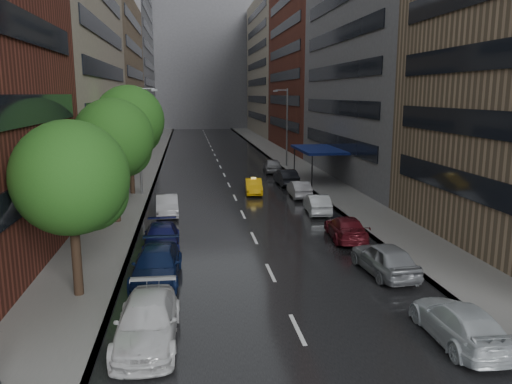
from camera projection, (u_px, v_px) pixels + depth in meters
road at (218, 162)px, 63.12m from camera, size 14.00×140.00×0.01m
sidewalk_left at (146, 163)px, 61.89m from camera, size 4.00×140.00×0.15m
sidewalk_right at (288, 161)px, 64.32m from camera, size 4.00×140.00×0.15m
buildings_left at (100, 37)px, 66.54m from camera, size 8.00×108.00×38.00m
buildings_right at (322, 46)px, 68.74m from camera, size 8.05×109.10×36.00m
building_far at (200, 64)px, 126.10m from camera, size 40.00×14.00×32.00m
tree_near at (71, 178)px, 20.32m from camera, size 4.75×4.75×7.57m
tree_mid at (113, 139)px, 32.39m from camera, size 5.22×5.22×8.32m
tree_far at (129, 120)px, 41.66m from camera, size 5.83×5.83×9.29m
taxi at (254, 186)px, 43.32m from camera, size 1.65×4.03×1.30m
parked_cars_left at (159, 255)px, 24.56m from camera, size 2.38×23.70×1.53m
parked_cars_right at (321, 206)px, 35.28m from camera, size 2.35×43.40×1.58m
street_lamp_left at (140, 138)px, 41.70m from camera, size 1.74×0.22×9.00m
street_lamp_right at (286, 126)px, 58.36m from camera, size 1.74×0.22×9.00m
awning at (319, 150)px, 49.15m from camera, size 4.00×8.00×3.12m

